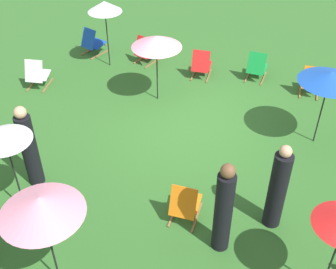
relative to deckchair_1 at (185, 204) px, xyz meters
The scene contains 16 objects.
ground_plane 3.02m from the deckchair_1, 69.09° to the right, with size 40.00×40.00×0.00m, color #2D6026.
deckchair_1 is the anchor object (origin of this frame).
deckchair_2 7.11m from the deckchair_1, 44.05° to the right, with size 0.64×0.85×0.83m.
deckchair_4 5.54m from the deckchair_1, 88.25° to the right, with size 0.52×0.79×0.83m.
deckchair_5 6.16m from the deckchair_1, 56.51° to the right, with size 0.62×0.84×0.83m.
deckchair_7 5.27m from the deckchair_1, 72.25° to the right, with size 0.60×0.83×0.83m.
deckchair_9 6.06m from the deckchair_1, 26.37° to the right, with size 0.66×0.86×0.83m.
deckchair_10 5.53m from the deckchair_1, 103.97° to the right, with size 0.58×0.82×0.83m.
umbrella_0 2.83m from the deckchair_1, 57.02° to the left, with size 1.24×1.24×1.92m.
umbrella_1 4.03m from the deckchair_1, 118.24° to the right, with size 1.29×1.29×1.81m.
umbrella_2 4.32m from the deckchair_1, 57.38° to the right, with size 1.24×1.24×1.77m.
umbrella_3 3.38m from the deckchair_1, 20.88° to the left, with size 0.92×0.92×1.98m.
umbrella_5 6.40m from the deckchair_1, 46.56° to the right, with size 0.94×0.94×1.93m.
person_0 3.20m from the deckchair_1, ahead, with size 0.34×0.34×1.84m.
person_1 1.67m from the deckchair_1, 159.22° to the right, with size 0.44×0.44×1.81m.
person_2 1.02m from the deckchair_1, 157.94° to the left, with size 0.40×0.40×1.88m.
Camera 1 is at (-3.05, 7.91, 6.22)m, focal length 46.36 mm.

